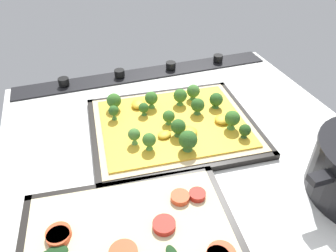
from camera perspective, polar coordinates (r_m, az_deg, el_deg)
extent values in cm
cube|color=silver|center=(68.91, 3.39, -4.20)|extent=(75.30, 72.36, 3.00)
cube|color=black|center=(93.64, -3.93, 9.30)|extent=(72.29, 7.00, 0.80)
cylinder|color=black|center=(100.42, 8.83, 11.78)|extent=(2.80, 2.80, 1.80)
cylinder|color=black|center=(94.97, 0.50, 10.69)|extent=(2.80, 2.80, 1.80)
cylinder|color=black|center=(91.70, -8.56, 9.25)|extent=(2.80, 2.80, 1.80)
cylinder|color=black|center=(90.84, -17.94, 7.50)|extent=(2.80, 2.80, 1.80)
cube|color=black|center=(71.82, 0.88, -0.34)|extent=(37.82, 32.21, 0.50)
cube|color=black|center=(83.00, -1.65, 5.66)|extent=(35.70, 3.87, 1.30)
cube|color=black|center=(61.33, 4.35, -7.88)|extent=(35.70, 3.87, 1.30)
cube|color=black|center=(77.08, 13.38, 1.82)|extent=(3.41, 29.62, 1.30)
cube|color=black|center=(70.00, -12.90, -2.18)|extent=(3.41, 29.62, 1.30)
cube|color=beige|center=(71.37, 0.89, 0.13)|extent=(35.25, 29.64, 1.00)
cube|color=gold|center=(70.95, 0.90, 0.59)|extent=(32.39, 26.72, 0.40)
cone|color=#4D8B3F|center=(63.52, 3.50, -3.75)|extent=(2.02, 2.02, 1.05)
sphere|color=#2D5B23|center=(62.29, 3.56, -2.42)|extent=(3.67, 3.67, 3.67)
cone|color=#4D8B3F|center=(73.00, -4.26, 2.34)|extent=(1.26, 1.26, 1.02)
sphere|color=#2D5B23|center=(72.23, -4.31, 3.23)|extent=(2.29, 2.29, 2.29)
cone|color=#4D8B3F|center=(72.33, -9.47, 1.69)|extent=(1.24, 1.24, 1.38)
sphere|color=#2D5B23|center=(71.47, -9.59, 2.70)|extent=(2.26, 2.26, 2.26)
cone|color=#4D8B3F|center=(76.20, 8.39, 3.62)|extent=(1.71, 1.71, 0.94)
sphere|color=#2D5B23|center=(75.32, 8.50, 4.66)|extent=(3.11, 3.11, 3.11)
cone|color=#5B9F46|center=(70.08, 0.12, 0.75)|extent=(1.46, 1.46, 0.94)
sphere|color=#386B28|center=(69.22, 0.12, 1.73)|extent=(2.65, 2.65, 2.65)
cone|color=#4D8B3F|center=(66.83, 1.79, -1.24)|extent=(1.70, 1.70, 1.13)
sphere|color=#2D5B23|center=(65.78, 1.82, -0.06)|extent=(3.08, 3.08, 3.08)
cone|color=#5B9F46|center=(75.39, -2.94, 3.80)|extent=(1.65, 1.65, 1.37)
sphere|color=#386B28|center=(74.41, -2.98, 4.96)|extent=(3.00, 3.00, 3.00)
cone|color=#68AD54|center=(65.02, -5.91, -2.58)|extent=(1.36, 1.36, 1.38)
sphere|color=#427533|center=(64.00, -6.00, -1.46)|extent=(2.48, 2.48, 2.48)
cone|color=#5B9F46|center=(76.42, 2.14, 4.25)|extent=(1.76, 1.76, 1.20)
sphere|color=#386B28|center=(75.46, 2.17, 5.40)|extent=(3.19, 3.19, 3.19)
cone|color=#68AD54|center=(78.60, 4.44, 5.12)|extent=(1.72, 1.72, 1.06)
sphere|color=#427533|center=(77.72, 4.50, 6.18)|extent=(3.13, 3.13, 3.13)
cone|color=#427635|center=(68.24, 13.27, -1.60)|extent=(1.34, 1.34, 0.87)
sphere|color=#264C1C|center=(67.43, 13.43, -0.70)|extent=(2.44, 2.44, 2.44)
cone|color=#5B9F46|center=(63.54, -3.29, -3.58)|extent=(1.49, 1.49, 1.28)
sphere|color=#386B28|center=(62.48, -3.35, -2.43)|extent=(2.71, 2.71, 2.71)
cone|color=#4D8B3F|center=(73.51, 5.19, 2.59)|extent=(1.69, 1.69, 1.11)
sphere|color=#2D5B23|center=(72.56, 5.26, 3.71)|extent=(3.08, 3.08, 3.08)
cone|color=#5B9F46|center=(69.88, 11.16, 0.04)|extent=(1.78, 1.78, 1.39)
sphere|color=#386B28|center=(68.77, 11.34, 1.31)|extent=(3.24, 3.24, 3.24)
cone|color=#5B9F46|center=(75.82, -9.40, 3.35)|extent=(1.83, 1.83, 1.00)
sphere|color=#386B28|center=(74.89, -9.53, 4.46)|extent=(3.32, 3.32, 3.32)
ellipsoid|color=gold|center=(66.59, -0.63, -1.52)|extent=(3.49, 3.13, 1.03)
ellipsoid|color=gold|center=(67.49, 3.80, -0.92)|extent=(4.25, 4.43, 1.22)
ellipsoid|color=gold|center=(76.10, -5.25, 3.96)|extent=(4.75, 5.10, 1.42)
ellipsoid|color=gold|center=(71.72, 9.65, 1.20)|extent=(4.79, 4.57, 1.33)
cube|color=black|center=(52.94, -6.65, -18.79)|extent=(35.24, 25.54, 0.50)
cube|color=black|center=(59.25, -7.99, -10.25)|extent=(33.08, 4.60, 1.30)
cube|color=black|center=(55.20, 10.58, -15.36)|extent=(3.48, 22.26, 1.30)
cube|color=beige|center=(52.36, -6.71, -18.36)|extent=(32.61, 22.91, 0.90)
cylinder|color=#D14723|center=(55.20, 2.15, -12.45)|extent=(3.20, 3.20, 1.00)
cylinder|color=#B22319|center=(55.73, 5.19, -11.99)|extent=(2.85, 2.85, 1.00)
cylinder|color=#B22319|center=(51.78, -0.70, -17.06)|extent=(3.60, 3.60, 1.00)
cylinder|color=#D14723|center=(53.12, -18.77, -18.05)|extent=(3.45, 3.45, 1.00)
cylinder|color=#D14723|center=(53.44, -18.75, -17.58)|extent=(3.79, 3.79, 1.00)
ellipsoid|color=#193819|center=(51.87, -18.98, -20.23)|extent=(3.62, 2.95, 0.60)
cube|color=black|center=(55.28, 25.26, -8.33)|extent=(3.60, 2.00, 1.20)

